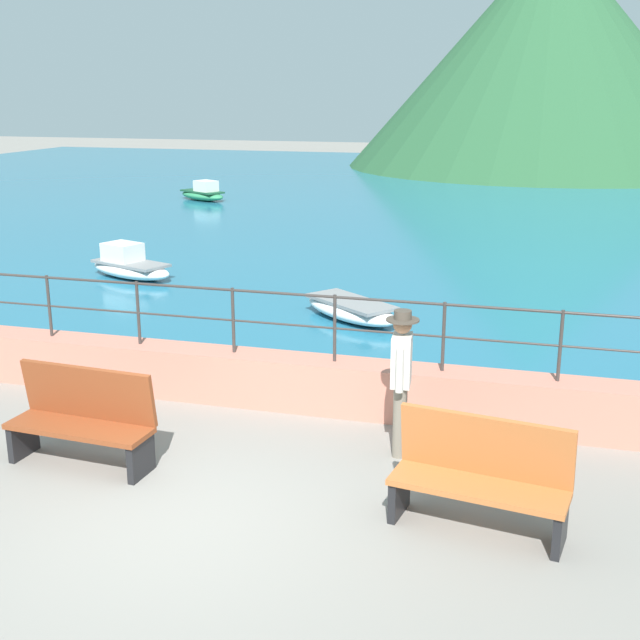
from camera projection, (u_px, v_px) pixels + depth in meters
ground_plane at (185, 520)px, 8.15m from camera, size 120.00×120.00×0.00m
promenade_wall at (284, 381)px, 11.02m from camera, size 20.00×0.56×0.70m
railing at (283, 313)px, 10.76m from camera, size 18.44×0.04×0.90m
lake_water at (462, 198)px, 32.09m from camera, size 64.00×44.32×0.06m
hill_main at (549, 52)px, 43.46m from camera, size 21.29×21.29×12.14m
bench_main at (83, 417)px, 9.27m from camera, size 1.73×0.67×1.13m
bench_far at (481, 474)px, 7.88m from camera, size 1.77×0.81×1.13m
person_walking at (401, 375)px, 9.38m from camera, size 0.38×0.57×1.75m
boat_1 at (129, 266)px, 18.37m from camera, size 2.47×1.66×0.76m
boat_2 at (351, 309)px, 15.01m from camera, size 2.37×2.11×0.36m
boat_3 at (203, 193)px, 31.26m from camera, size 2.44×1.92×0.76m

